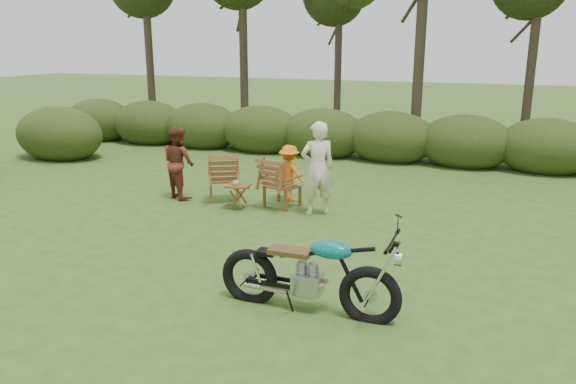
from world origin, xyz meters
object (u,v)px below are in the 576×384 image
(lawn_chair_right, at_px, (282,206))
(adult_b, at_px, (181,197))
(side_table, at_px, (238,197))
(adult_a, at_px, (317,214))
(lawn_chair_left, at_px, (224,200))
(cup, at_px, (236,183))
(child, at_px, (289,201))
(motorcycle, at_px, (307,310))

(lawn_chair_right, height_order, adult_b, adult_b)
(side_table, height_order, adult_a, adult_a)
(lawn_chair_right, height_order, lawn_chair_left, lawn_chair_left)
(cup, height_order, adult_b, adult_b)
(lawn_chair_right, distance_m, child, 0.45)
(lawn_chair_left, height_order, adult_b, adult_b)
(motorcycle, xyz_separation_m, cup, (-2.75, 3.66, 0.54))
(lawn_chair_right, height_order, side_table, lawn_chair_right)
(child, bearing_deg, adult_b, 29.14)
(lawn_chair_left, xyz_separation_m, adult_a, (2.17, -0.28, 0.00))
(lawn_chair_right, xyz_separation_m, side_table, (-0.77, -0.46, 0.25))
(lawn_chair_right, height_order, adult_a, adult_a)
(side_table, height_order, child, child)
(adult_a, bearing_deg, motorcycle, 73.30)
(adult_a, height_order, child, adult_a)
(cup, bearing_deg, lawn_chair_right, 30.93)
(cup, relative_size, child, 0.10)
(lawn_chair_left, distance_m, adult_b, 0.99)
(adult_b, bearing_deg, motorcycle, 164.84)
(cup, xyz_separation_m, adult_a, (1.63, 0.24, -0.54))
(cup, distance_m, child, 1.34)
(motorcycle, distance_m, cup, 4.61)
(side_table, relative_size, child, 0.41)
(adult_b, bearing_deg, side_table, -163.61)
(child, bearing_deg, motorcycle, 127.99)
(motorcycle, bearing_deg, side_table, 126.72)
(side_table, distance_m, child, 1.20)
(cup, bearing_deg, motorcycle, -53.05)
(lawn_chair_left, height_order, child, child)
(motorcycle, xyz_separation_m, side_table, (-2.72, 3.68, 0.25))
(motorcycle, relative_size, cup, 18.78)
(motorcycle, xyz_separation_m, child, (-1.96, 4.59, 0.00))
(motorcycle, relative_size, adult_a, 1.22)
(side_table, bearing_deg, cup, -143.26)
(motorcycle, height_order, lawn_chair_left, motorcycle)
(side_table, bearing_deg, adult_a, 7.77)
(cup, relative_size, adult_b, 0.08)
(cup, height_order, child, child)
(lawn_chair_left, height_order, adult_a, adult_a)
(adult_a, bearing_deg, lawn_chair_left, -40.00)
(side_table, xyz_separation_m, adult_b, (-1.54, 0.32, -0.25))
(adult_b, bearing_deg, lawn_chair_right, -148.50)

